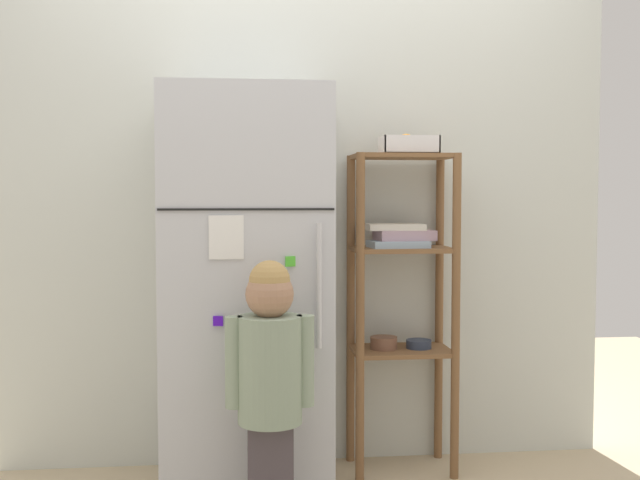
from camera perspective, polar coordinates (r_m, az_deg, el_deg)
kitchen_wall_back at (r=3.40m, az=-0.87°, el=1.12°), size 2.65×0.03×2.09m
refrigerator at (r=3.09m, az=-5.47°, el=-3.75°), size 0.65×0.59×1.59m
child_standing at (r=2.70m, az=-3.72°, el=-9.46°), size 0.31×0.23×0.95m
pantry_shelf_unit at (r=3.29m, az=6.00°, el=-2.80°), size 0.43×0.30×1.35m
fruit_bin at (r=3.29m, az=6.67°, el=6.95°), size 0.23×0.15×0.09m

